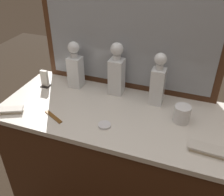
{
  "coord_description": "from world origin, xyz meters",
  "views": [
    {
      "loc": [
        0.39,
        -1.07,
        1.68
      ],
      "look_at": [
        0.0,
        0.0,
        0.94
      ],
      "focal_mm": 40.85,
      "sensor_mm": 36.0,
      "label": 1
    }
  ],
  "objects_px": {
    "crystal_decanter_rear": "(75,69)",
    "porcelain_dish": "(104,125)",
    "crystal_tumbler_far_right": "(182,115)",
    "tortoiseshell_comb": "(53,116)",
    "napkin_holder": "(45,80)",
    "crystal_decanter_far_left": "(158,84)",
    "silver_brush_right": "(207,149)",
    "silver_brush_far_left": "(10,110)",
    "crystal_decanter_center": "(117,74)"
  },
  "relations": [
    {
      "from": "crystal_decanter_rear",
      "to": "silver_brush_right",
      "type": "xyz_separation_m",
      "value": [
        0.81,
        -0.33,
        -0.1
      ]
    },
    {
      "from": "crystal_decanter_far_left",
      "to": "crystal_decanter_center",
      "type": "bearing_deg",
      "value": 173.5
    },
    {
      "from": "crystal_tumbler_far_right",
      "to": "silver_brush_right",
      "type": "relative_size",
      "value": 0.56
    },
    {
      "from": "crystal_decanter_far_left",
      "to": "porcelain_dish",
      "type": "bearing_deg",
      "value": -123.63
    },
    {
      "from": "crystal_decanter_rear",
      "to": "napkin_holder",
      "type": "bearing_deg",
      "value": -157.67
    },
    {
      "from": "crystal_tumbler_far_right",
      "to": "napkin_holder",
      "type": "relative_size",
      "value": 0.83
    },
    {
      "from": "crystal_decanter_rear",
      "to": "tortoiseshell_comb",
      "type": "xyz_separation_m",
      "value": [
        0.03,
        -0.34,
        -0.11
      ]
    },
    {
      "from": "crystal_decanter_center",
      "to": "silver_brush_right",
      "type": "distance_m",
      "value": 0.65
    },
    {
      "from": "crystal_decanter_center",
      "to": "crystal_tumbler_far_right",
      "type": "xyz_separation_m",
      "value": [
        0.41,
        -0.15,
        -0.09
      ]
    },
    {
      "from": "crystal_tumbler_far_right",
      "to": "porcelain_dish",
      "type": "distance_m",
      "value": 0.4
    },
    {
      "from": "silver_brush_far_left",
      "to": "tortoiseshell_comb",
      "type": "distance_m",
      "value": 0.25
    },
    {
      "from": "crystal_decanter_center",
      "to": "silver_brush_right",
      "type": "relative_size",
      "value": 1.94
    },
    {
      "from": "crystal_decanter_far_left",
      "to": "silver_brush_right",
      "type": "bearing_deg",
      "value": -46.21
    },
    {
      "from": "silver_brush_right",
      "to": "porcelain_dish",
      "type": "relative_size",
      "value": 2.5
    },
    {
      "from": "crystal_decanter_center",
      "to": "napkin_holder",
      "type": "distance_m",
      "value": 0.46
    },
    {
      "from": "silver_brush_far_left",
      "to": "crystal_tumbler_far_right",
      "type": "bearing_deg",
      "value": 15.21
    },
    {
      "from": "napkin_holder",
      "to": "crystal_tumbler_far_right",
      "type": "bearing_deg",
      "value": -4.58
    },
    {
      "from": "crystal_decanter_rear",
      "to": "porcelain_dish",
      "type": "xyz_separation_m",
      "value": [
        0.32,
        -0.32,
        -0.11
      ]
    },
    {
      "from": "crystal_decanter_rear",
      "to": "napkin_holder",
      "type": "xyz_separation_m",
      "value": [
        -0.18,
        -0.07,
        -0.07
      ]
    },
    {
      "from": "crystal_decanter_far_left",
      "to": "silver_brush_far_left",
      "type": "bearing_deg",
      "value": -153.31
    },
    {
      "from": "crystal_tumbler_far_right",
      "to": "silver_brush_far_left",
      "type": "relative_size",
      "value": 0.62
    },
    {
      "from": "tortoiseshell_comb",
      "to": "crystal_decanter_center",
      "type": "bearing_deg",
      "value": 56.39
    },
    {
      "from": "porcelain_dish",
      "to": "napkin_holder",
      "type": "xyz_separation_m",
      "value": [
        -0.5,
        0.24,
        0.04
      ]
    },
    {
      "from": "crystal_tumbler_far_right",
      "to": "porcelain_dish",
      "type": "bearing_deg",
      "value": -153.9
    },
    {
      "from": "crystal_tumbler_far_right",
      "to": "tortoiseshell_comb",
      "type": "distance_m",
      "value": 0.67
    },
    {
      "from": "silver_brush_far_left",
      "to": "napkin_holder",
      "type": "bearing_deg",
      "value": 84.81
    },
    {
      "from": "crystal_decanter_center",
      "to": "silver_brush_far_left",
      "type": "distance_m",
      "value": 0.63
    },
    {
      "from": "tortoiseshell_comb",
      "to": "napkin_holder",
      "type": "height_order",
      "value": "napkin_holder"
    },
    {
      "from": "crystal_decanter_center",
      "to": "silver_brush_far_left",
      "type": "relative_size",
      "value": 2.17
    },
    {
      "from": "silver_brush_right",
      "to": "crystal_decanter_center",
      "type": "bearing_deg",
      "value": 148.3
    },
    {
      "from": "silver_brush_right",
      "to": "tortoiseshell_comb",
      "type": "relative_size",
      "value": 1.22
    },
    {
      "from": "silver_brush_right",
      "to": "napkin_holder",
      "type": "bearing_deg",
      "value": 165.75
    },
    {
      "from": "crystal_decanter_center",
      "to": "crystal_decanter_rear",
      "type": "distance_m",
      "value": 0.27
    },
    {
      "from": "tortoiseshell_comb",
      "to": "crystal_decanter_rear",
      "type": "bearing_deg",
      "value": 95.45
    },
    {
      "from": "crystal_decanter_center",
      "to": "silver_brush_right",
      "type": "bearing_deg",
      "value": -31.7
    },
    {
      "from": "crystal_decanter_rear",
      "to": "napkin_holder",
      "type": "distance_m",
      "value": 0.21
    },
    {
      "from": "crystal_tumbler_far_right",
      "to": "tortoiseshell_comb",
      "type": "relative_size",
      "value": 0.68
    },
    {
      "from": "crystal_tumbler_far_right",
      "to": "crystal_decanter_rear",
      "type": "bearing_deg",
      "value": 167.97
    },
    {
      "from": "crystal_decanter_center",
      "to": "napkin_holder",
      "type": "bearing_deg",
      "value": -169.34
    },
    {
      "from": "crystal_decanter_rear",
      "to": "silver_brush_far_left",
      "type": "relative_size",
      "value": 1.99
    },
    {
      "from": "crystal_tumbler_far_right",
      "to": "tortoiseshell_comb",
      "type": "xyz_separation_m",
      "value": [
        -0.64,
        -0.2,
        -0.04
      ]
    },
    {
      "from": "silver_brush_right",
      "to": "tortoiseshell_comb",
      "type": "xyz_separation_m",
      "value": [
        -0.78,
        -0.01,
        -0.01
      ]
    },
    {
      "from": "crystal_decanter_rear",
      "to": "silver_brush_right",
      "type": "distance_m",
      "value": 0.88
    },
    {
      "from": "crystal_decanter_center",
      "to": "silver_brush_far_left",
      "type": "bearing_deg",
      "value": -140.45
    },
    {
      "from": "tortoiseshell_comb",
      "to": "napkin_holder",
      "type": "distance_m",
      "value": 0.34
    },
    {
      "from": "crystal_tumbler_far_right",
      "to": "silver_brush_far_left",
      "type": "xyz_separation_m",
      "value": [
        -0.88,
        -0.24,
        -0.03
      ]
    },
    {
      "from": "crystal_decanter_center",
      "to": "tortoiseshell_comb",
      "type": "xyz_separation_m",
      "value": [
        -0.23,
        -0.35,
        -0.13
      ]
    },
    {
      "from": "porcelain_dish",
      "to": "silver_brush_far_left",
      "type": "bearing_deg",
      "value": -172.92
    },
    {
      "from": "tortoiseshell_comb",
      "to": "napkin_holder",
      "type": "relative_size",
      "value": 1.23
    },
    {
      "from": "napkin_holder",
      "to": "porcelain_dish",
      "type": "bearing_deg",
      "value": -26.03
    }
  ]
}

